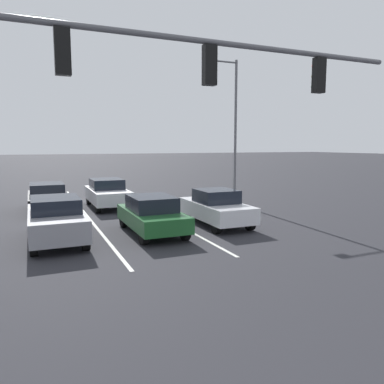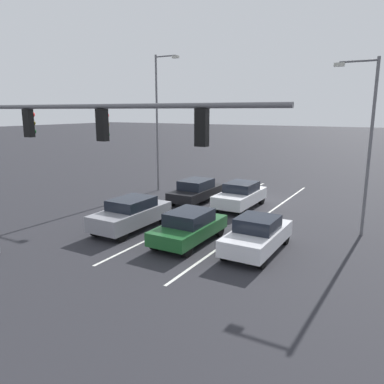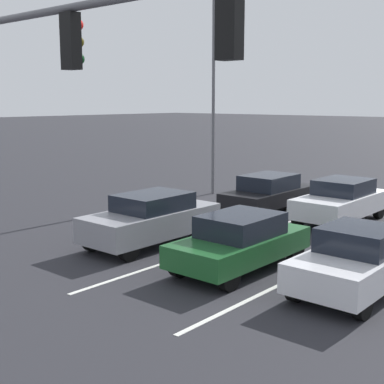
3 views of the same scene
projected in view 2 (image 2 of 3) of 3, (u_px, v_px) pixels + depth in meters
ground_plane at (256, 202)px, 23.82m from camera, size 240.00×240.00×0.00m
lane_stripe_left_divider at (262, 218)px, 20.23m from camera, size 0.12×18.64×0.01m
lane_stripe_center_divider at (209, 210)px, 21.81m from camera, size 0.12×18.64×0.01m
car_darkgreen_midlane_front at (189, 226)px, 16.28m from camera, size 1.77×4.07×1.43m
car_white_leftlane_front at (257, 235)px, 15.21m from camera, size 1.74×4.07×1.49m
car_gray_rightlane_front at (131, 213)px, 18.14m from camera, size 1.80×4.39×1.54m
car_silver_midlane_second at (240, 195)px, 22.11m from camera, size 1.82×4.25×1.53m
car_black_rightlane_second at (196, 190)px, 23.63m from camera, size 1.80×4.35×1.43m
traffic_signal_gantry at (57, 141)px, 12.24m from camera, size 11.82×0.37×6.14m
street_lamp_right_shoulder at (159, 116)px, 25.97m from camera, size 1.88×0.24×9.36m
street_lamp_left_shoulder at (366, 136)px, 16.57m from camera, size 1.86×0.24×7.92m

